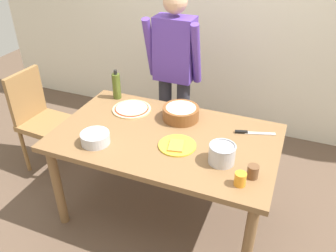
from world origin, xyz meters
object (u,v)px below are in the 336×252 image
object	(u,v)px
chair_wooden_left	(39,116)
olive_oil_bottle	(117,86)
steel_pot	(222,154)
plate_with_slice	(177,145)
cup_small_brown	(253,172)
pizza_raw_on_board	(132,109)
mixing_bowl_steel	(95,138)
person_cook	(174,69)
dining_table	(165,146)
popcorn_bowl	(181,112)
cup_orange	(240,179)
chef_knife	(250,133)

from	to	relation	value
chair_wooden_left	olive_oil_bottle	xyz separation A→B (m)	(0.71, 0.22, 0.33)
olive_oil_bottle	steel_pot	distance (m)	1.19
plate_with_slice	cup_small_brown	world-z (taller)	cup_small_brown
pizza_raw_on_board	mixing_bowl_steel	size ratio (longest dim) A/B	1.56
plate_with_slice	olive_oil_bottle	xyz separation A→B (m)	(-0.73, 0.49, 0.11)
pizza_raw_on_board	olive_oil_bottle	distance (m)	0.28
pizza_raw_on_board	steel_pot	size ratio (longest dim) A/B	1.80
person_cook	dining_table	bearing A→B (deg)	-73.44
popcorn_bowl	mixing_bowl_steel	distance (m)	0.69
dining_table	olive_oil_bottle	bearing A→B (deg)	147.41
popcorn_bowl	cup_orange	xyz separation A→B (m)	(0.58, -0.58, -0.02)
steel_pot	chef_knife	size ratio (longest dim) A/B	0.61
person_cook	steel_pot	world-z (taller)	person_cook
cup_orange	person_cook	bearing A→B (deg)	127.58
popcorn_bowl	plate_with_slice	bearing A→B (deg)	-73.68
cup_orange	chef_knife	world-z (taller)	cup_orange
mixing_bowl_steel	chef_knife	world-z (taller)	mixing_bowl_steel
pizza_raw_on_board	plate_with_slice	world-z (taller)	plate_with_slice
person_cook	olive_oil_bottle	world-z (taller)	person_cook
chair_wooden_left	pizza_raw_on_board	xyz separation A→B (m)	(0.93, 0.07, 0.23)
chair_wooden_left	chef_knife	xyz separation A→B (m)	(1.88, 0.08, 0.23)
person_cook	popcorn_bowl	size ratio (longest dim) A/B	5.79
plate_with_slice	cup_small_brown	bearing A→B (deg)	-13.73
cup_small_brown	cup_orange	bearing A→B (deg)	-120.53
cup_small_brown	olive_oil_bottle	bearing A→B (deg)	154.10
cup_orange	chair_wooden_left	bearing A→B (deg)	165.63
popcorn_bowl	cup_orange	size ratio (longest dim) A/B	3.29
pizza_raw_on_board	steel_pot	xyz separation A→B (m)	(0.85, -0.40, 0.06)
mixing_bowl_steel	olive_oil_bottle	world-z (taller)	olive_oil_bottle
chair_wooden_left	cup_small_brown	distance (m)	2.04
olive_oil_bottle	mixing_bowl_steel	bearing A→B (deg)	-73.50
popcorn_bowl	olive_oil_bottle	world-z (taller)	olive_oil_bottle
person_cook	chair_wooden_left	bearing A→B (deg)	-151.88
person_cook	chef_knife	world-z (taller)	person_cook
dining_table	popcorn_bowl	bearing A→B (deg)	85.36
steel_pot	plate_with_slice	bearing A→B (deg)	170.45
steel_pot	dining_table	bearing A→B (deg)	161.39
cup_small_brown	chef_knife	world-z (taller)	cup_small_brown
plate_with_slice	olive_oil_bottle	distance (m)	0.89
person_cook	chair_wooden_left	world-z (taller)	person_cook
pizza_raw_on_board	mixing_bowl_steel	world-z (taller)	mixing_bowl_steel
plate_with_slice	olive_oil_bottle	bearing A→B (deg)	146.51
cup_orange	mixing_bowl_steel	bearing A→B (deg)	176.99
dining_table	popcorn_bowl	distance (m)	0.30
chair_wooden_left	chef_knife	size ratio (longest dim) A/B	3.34
mixing_bowl_steel	cup_orange	size ratio (longest dim) A/B	2.35
dining_table	plate_with_slice	size ratio (longest dim) A/B	6.15
steel_pot	cup_orange	world-z (taller)	steel_pot
plate_with_slice	chef_knife	bearing A→B (deg)	38.97
mixing_bowl_steel	chef_knife	size ratio (longest dim) A/B	0.70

